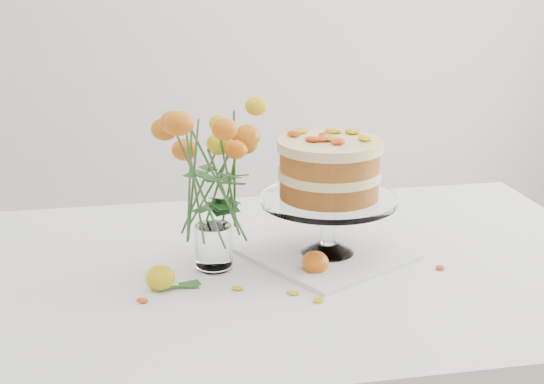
# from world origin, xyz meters

# --- Properties ---
(table) EXTENTS (1.43, 0.93, 0.76)m
(table) POSITION_xyz_m (0.00, 0.00, 0.67)
(table) COLOR tan
(table) RESTS_ON ground
(napkin) EXTENTS (0.39, 0.39, 0.01)m
(napkin) POSITION_xyz_m (0.09, 0.03, 0.76)
(napkin) COLOR white
(napkin) RESTS_ON table
(cake_stand) EXTENTS (0.28, 0.28, 0.26)m
(cake_stand) POSITION_xyz_m (0.09, 0.03, 0.94)
(cake_stand) COLOR white
(cake_stand) RESTS_ON napkin
(rose_vase) EXTENTS (0.26, 0.26, 0.37)m
(rose_vase) POSITION_xyz_m (-0.15, 0.01, 0.97)
(rose_vase) COLOR white
(rose_vase) RESTS_ON table
(loose_rose_near) EXTENTS (0.10, 0.06, 0.05)m
(loose_rose_near) POSITION_xyz_m (-0.26, -0.07, 0.78)
(loose_rose_near) COLOR yellow
(loose_rose_near) RESTS_ON table
(loose_rose_far) EXTENTS (0.10, 0.05, 0.05)m
(loose_rose_far) POSITION_xyz_m (0.04, -0.05, 0.78)
(loose_rose_far) COLOR #D7610A
(loose_rose_far) RESTS_ON table
(stray_petal_a) EXTENTS (0.03, 0.02, 0.00)m
(stray_petal_a) POSITION_xyz_m (-0.12, -0.10, 0.76)
(stray_petal_a) COLOR yellow
(stray_petal_a) RESTS_ON table
(stray_petal_b) EXTENTS (0.03, 0.02, 0.00)m
(stray_petal_b) POSITION_xyz_m (-0.02, -0.14, 0.76)
(stray_petal_b) COLOR yellow
(stray_petal_b) RESTS_ON table
(stray_petal_c) EXTENTS (0.03, 0.02, 0.00)m
(stray_petal_c) POSITION_xyz_m (0.02, -0.18, 0.76)
(stray_petal_c) COLOR yellow
(stray_petal_c) RESTS_ON table
(stray_petal_d) EXTENTS (0.03, 0.02, 0.00)m
(stray_petal_d) POSITION_xyz_m (-0.26, -0.05, 0.76)
(stray_petal_d) COLOR yellow
(stray_petal_d) RESTS_ON table
(stray_petal_e) EXTENTS (0.03, 0.02, 0.00)m
(stray_petal_e) POSITION_xyz_m (-0.30, -0.12, 0.76)
(stray_petal_e) COLOR yellow
(stray_petal_e) RESTS_ON table
(stray_petal_f) EXTENTS (0.03, 0.02, 0.00)m
(stray_petal_f) POSITION_xyz_m (0.30, -0.08, 0.76)
(stray_petal_f) COLOR yellow
(stray_petal_f) RESTS_ON table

